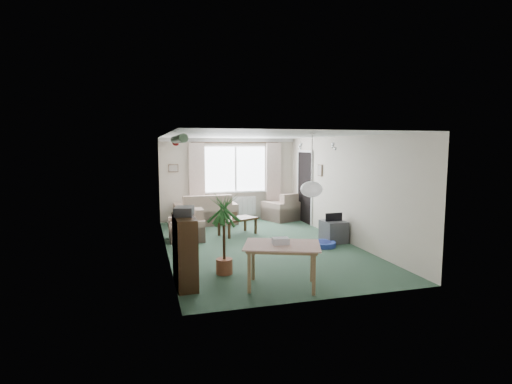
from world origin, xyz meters
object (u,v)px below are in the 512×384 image
object	(u,v)px
armchair_corner	(282,206)
pet_bed	(323,244)
bookshelf	(185,251)
houseplant	(224,233)
coffee_table	(238,226)
armchair_left	(186,225)
dining_table	(282,266)
sofa	(206,209)
tv_cube	(334,231)

from	to	relation	value
armchair_corner	pet_bed	world-z (taller)	armchair_corner
bookshelf	houseplant	world-z (taller)	houseplant
coffee_table	bookshelf	bearing A→B (deg)	-116.30
armchair_left	bookshelf	xyz separation A→B (m)	(-0.34, -3.03, 0.19)
armchair_left	dining_table	size ratio (longest dim) A/B	0.77
armchair_left	houseplant	xyz separation A→B (m)	(0.36, -2.66, 0.34)
sofa	dining_table	size ratio (longest dim) A/B	1.61
bookshelf	sofa	bearing A→B (deg)	76.36
sofa	pet_bed	world-z (taller)	sofa
houseplant	dining_table	xyz separation A→B (m)	(0.73, -0.88, -0.38)
sofa	houseplant	bearing A→B (deg)	83.61
coffee_table	tv_cube	world-z (taller)	tv_cube
sofa	armchair_left	distance (m)	1.95
sofa	armchair_corner	bearing A→B (deg)	177.62
tv_cube	coffee_table	bearing A→B (deg)	142.16
bookshelf	pet_bed	xyz separation A→B (m)	(3.13, 1.60, -0.49)
pet_bed	armchair_left	bearing A→B (deg)	152.76
sofa	dining_table	distance (m)	5.36
bookshelf	houseplant	size ratio (longest dim) A/B	0.78
coffee_table	houseplant	distance (m)	3.08
armchair_left	pet_bed	world-z (taller)	armchair_left
armchair_corner	armchair_left	size ratio (longest dim) A/B	1.11
bookshelf	pet_bed	bearing A→B (deg)	25.78
armchair_corner	houseplant	size ratio (longest dim) A/B	0.64
armchair_left	coffee_table	distance (m)	1.30
bookshelf	armchair_corner	bearing A→B (deg)	54.22
houseplant	tv_cube	xyz separation A→B (m)	(2.84, 1.55, -0.46)
sofa	armchair_left	xyz separation A→B (m)	(-0.72, -1.81, -0.06)
armchair_corner	bookshelf	world-z (taller)	bookshelf
dining_table	tv_cube	xyz separation A→B (m)	(2.11, 2.43, -0.08)
dining_table	pet_bed	distance (m)	2.72
coffee_table	dining_table	xyz separation A→B (m)	(-0.18, -3.77, 0.12)
sofa	tv_cube	world-z (taller)	sofa
coffee_table	houseplant	xyz separation A→B (m)	(-0.91, -2.90, 0.50)
armchair_corner	dining_table	bearing A→B (deg)	48.47
armchair_corner	bookshelf	xyz separation A→B (m)	(-3.32, -4.82, 0.15)
sofa	houseplant	distance (m)	4.50
bookshelf	tv_cube	xyz separation A→B (m)	(3.54, 1.92, -0.31)
tv_cube	armchair_left	bearing A→B (deg)	157.93
houseplant	armchair_corner	bearing A→B (deg)	59.55
sofa	bookshelf	size ratio (longest dim) A/B	1.54
houseplant	armchair_left	bearing A→B (deg)	97.71
tv_cube	sofa	bearing A→B (deg)	127.41
armchair_left	coffee_table	size ratio (longest dim) A/B	0.88
tv_cube	armchair_corner	bearing A→B (deg)	91.59
dining_table	pet_bed	bearing A→B (deg)	51.11
sofa	tv_cube	size ratio (longest dim) A/B	3.15
sofa	bookshelf	world-z (taller)	bookshelf
coffee_table	dining_table	bearing A→B (deg)	-92.76
houseplant	pet_bed	bearing A→B (deg)	26.81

